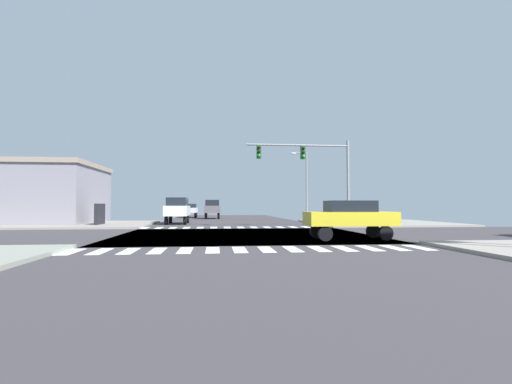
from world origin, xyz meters
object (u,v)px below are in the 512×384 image
object	(u,v)px
traffic_signal_mast	(309,162)
suv_crossing_1	(178,208)
sedan_inner_5	(191,209)
street_lamp	(304,179)
suv_outer_2	(212,208)
sedan_nearside_1	(350,216)
bank_building	(29,194)

from	to	relation	value
traffic_signal_mast	suv_crossing_1	xyz separation A→B (m)	(-10.44, 6.37, -3.56)
suv_crossing_1	sedan_inner_5	bearing A→B (deg)	-90.00
traffic_signal_mast	sedan_inner_5	distance (m)	27.25
traffic_signal_mast	street_lamp	distance (m)	10.81
suv_outer_2	sedan_inner_5	xyz separation A→B (m)	(-3.00, 4.61, -0.28)
suv_crossing_1	sedan_inner_5	size ratio (longest dim) A/B	1.07
suv_outer_2	street_lamp	bearing A→B (deg)	134.63
suv_outer_2	sedan_inner_5	size ratio (longest dim) A/B	1.07
suv_outer_2	sedan_nearside_1	bearing A→B (deg)	102.57
street_lamp	sedan_nearside_1	xyz separation A→B (m)	(-2.70, -21.09, -3.26)
street_lamp	suv_crossing_1	distance (m)	13.57
bank_building	suv_crossing_1	world-z (taller)	bank_building
suv_outer_2	traffic_signal_mast	bearing A→B (deg)	110.17
street_lamp	suv_crossing_1	bearing A→B (deg)	-161.48
sedan_nearside_1	sedan_inner_5	size ratio (longest dim) A/B	1.00
street_lamp	bank_building	distance (m)	25.84
bank_building	sedan_inner_5	size ratio (longest dim) A/B	3.06
street_lamp	sedan_nearside_1	world-z (taller)	street_lamp
traffic_signal_mast	bank_building	size ratio (longest dim) A/B	0.61
street_lamp	sedan_nearside_1	size ratio (longest dim) A/B	1.68
traffic_signal_mast	sedan_inner_5	xyz separation A→B (m)	(-10.44, 24.87, -3.83)
traffic_signal_mast	sedan_inner_5	size ratio (longest dim) A/B	1.85
suv_outer_2	sedan_inner_5	bearing A→B (deg)	-56.94
sedan_nearside_1	suv_crossing_1	size ratio (longest dim) A/B	0.93
sedan_nearside_1	traffic_signal_mast	bearing A→B (deg)	-3.17
sedan_nearside_1	sedan_inner_5	bearing A→B (deg)	15.57
bank_building	sedan_nearside_1	world-z (taller)	bank_building
traffic_signal_mast	street_lamp	size ratio (longest dim) A/B	1.10
street_lamp	suv_crossing_1	size ratio (longest dim) A/B	1.57
traffic_signal_mast	bank_building	distance (m)	24.68
traffic_signal_mast	suv_crossing_1	distance (m)	12.74
traffic_signal_mast	suv_outer_2	xyz separation A→B (m)	(-7.44, 20.26, -3.56)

